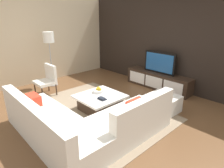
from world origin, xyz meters
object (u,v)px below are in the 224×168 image
object	(u,v)px
television	(159,63)
accent_chair_near	(47,78)
sectional_couch	(83,123)
fruit_bowl	(98,90)
floor_lamp	(49,41)
ottoman	(162,104)
media_console	(158,80)
book_stack	(102,99)
coffee_table	(100,102)

from	to	relation	value
television	accent_chair_near	xyz separation A→B (m)	(-1.91, -2.75, -0.34)
sectional_couch	fruit_bowl	bearing A→B (deg)	127.69
sectional_couch	floor_lamp	xyz separation A→B (m)	(-3.07, 0.96, 1.17)
ottoman	fruit_bowl	size ratio (longest dim) A/B	2.50
media_console	television	world-z (taller)	television
accent_chair_near	fruit_bowl	world-z (taller)	accent_chair_near
floor_lamp	ottoman	xyz separation A→B (m)	(3.51, 1.01, -1.26)
fruit_bowl	book_stack	size ratio (longest dim) A/B	1.40
coffee_table	accent_chair_near	size ratio (longest dim) A/B	1.18
book_stack	fruit_bowl	bearing A→B (deg)	150.39
floor_lamp	book_stack	distance (m)	2.85
sectional_couch	accent_chair_near	size ratio (longest dim) A/B	2.89
floor_lamp	fruit_bowl	distance (m)	2.47
sectional_couch	ottoman	bearing A→B (deg)	77.26
media_console	ottoman	xyz separation A→B (m)	(0.98, -1.27, -0.05)
sectional_couch	floor_lamp	bearing A→B (deg)	162.57
television	ottoman	world-z (taller)	television
coffee_table	ottoman	world-z (taller)	ottoman
floor_lamp	ottoman	distance (m)	3.87
fruit_bowl	coffee_table	bearing A→B (deg)	-29.77
ottoman	fruit_bowl	xyz separation A→B (m)	(-1.26, -0.92, 0.23)
television	book_stack	size ratio (longest dim) A/B	5.30
television	ottoman	xyz separation A→B (m)	(0.98, -1.27, -0.63)
television	book_stack	bearing A→B (deg)	-87.33
fruit_bowl	book_stack	bearing A→B (deg)	-29.61
television	book_stack	distance (m)	2.46
accent_chair_near	book_stack	distance (m)	2.05
floor_lamp	accent_chair_near	bearing A→B (deg)	-36.53
media_console	sectional_couch	size ratio (longest dim) A/B	0.85
sectional_couch	book_stack	bearing A→B (deg)	116.99
accent_chair_near	fruit_bowl	bearing A→B (deg)	18.32
floor_lamp	book_stack	xyz separation A→B (m)	(2.64, -0.13, -1.05)
television	floor_lamp	size ratio (longest dim) A/B	0.61
media_console	ottoman	world-z (taller)	media_console
sectional_couch	book_stack	size ratio (longest dim) A/B	12.64
accent_chair_near	media_console	bearing A→B (deg)	54.81
coffee_table	ottoman	xyz separation A→B (m)	(1.08, 1.02, -0.00)
coffee_table	sectional_couch	bearing A→B (deg)	-56.26
floor_lamp	fruit_bowl	world-z (taller)	floor_lamp
accent_chair_near	book_stack	bearing A→B (deg)	8.89
ottoman	book_stack	world-z (taller)	book_stack
television	sectional_couch	bearing A→B (deg)	-80.61
media_console	book_stack	world-z (taller)	media_console
coffee_table	fruit_bowl	xyz separation A→B (m)	(-0.18, 0.10, 0.23)
ottoman	media_console	bearing A→B (deg)	127.69
floor_lamp	ottoman	bearing A→B (deg)	16.10
sectional_couch	ottoman	world-z (taller)	sectional_couch
accent_chair_near	book_stack	size ratio (longest dim) A/B	4.37
accent_chair_near	floor_lamp	distance (m)	1.23
coffee_table	accent_chair_near	world-z (taller)	accent_chair_near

